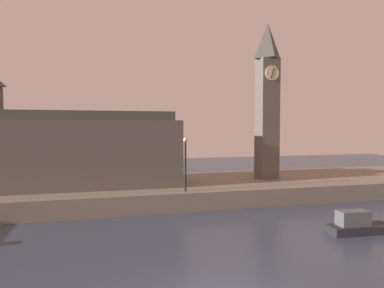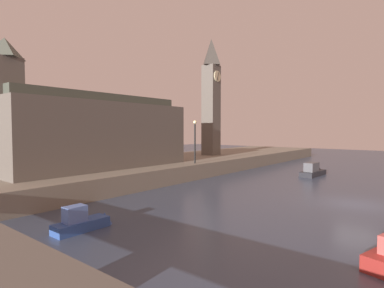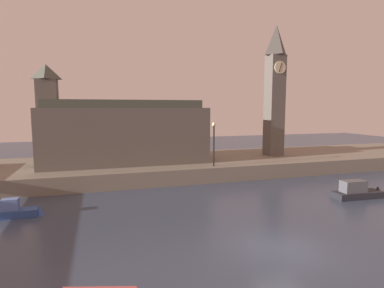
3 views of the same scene
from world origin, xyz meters
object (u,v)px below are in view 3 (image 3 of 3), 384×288
parliament_hall (122,132)px  boat_tour_blue (20,211)px  boat_barge_dark (361,192)px  clock_tower (275,89)px  streetlamp (214,139)px

parliament_hall → boat_tour_blue: (-7.55, -10.68, -4.29)m
parliament_hall → boat_barge_dark: (17.85, -13.73, -4.23)m
clock_tower → streetlamp: size_ratio=3.56×
clock_tower → boat_barge_dark: size_ratio=3.22×
boat_barge_dark → clock_tower: bearing=89.6°
clock_tower → streetlamp: bearing=-153.4°
streetlamp → boat_tour_blue: streetlamp is taller
streetlamp → boat_tour_blue: size_ratio=1.38×
streetlamp → parliament_hall: bearing=149.3°
parliament_hall → streetlamp: parliament_hall is taller
parliament_hall → streetlamp: size_ratio=3.86×
streetlamp → boat_tour_blue: 17.34m
boat_tour_blue → boat_barge_dark: bearing=-6.9°
clock_tower → boat_tour_blue: bearing=-157.7°
boat_barge_dark → streetlamp: bearing=137.2°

